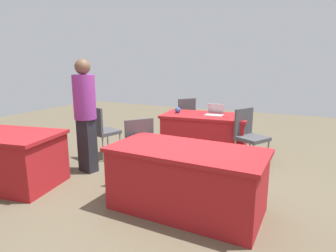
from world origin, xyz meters
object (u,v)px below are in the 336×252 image
(person_organiser, at_px, (85,110))
(chair_tucked_right, at_px, (184,116))
(table_mid_right, at_px, (187,179))
(chair_tucked_left, at_px, (101,129))
(chair_near_front, at_px, (249,133))
(chair_by_pillar, at_px, (137,145))
(table_foreground, at_px, (205,134))
(scissors_red, at_px, (225,117))
(yarn_ball, at_px, (178,110))
(laptop_silver, at_px, (215,113))

(person_organiser, bearing_deg, chair_tucked_right, -94.77)
(table_mid_right, height_order, chair_tucked_left, chair_tucked_left)
(chair_near_front, distance_m, chair_tucked_left, 2.59)
(chair_tucked_left, bearing_deg, table_mid_right, -10.98)
(chair_near_front, xyz_separation_m, chair_by_pillar, (1.37, 1.37, -0.01))
(table_foreground, distance_m, table_mid_right, 2.25)
(chair_tucked_left, relative_size, scissors_red, 5.32)
(person_organiser, bearing_deg, yarn_ball, -106.45)
(chair_tucked_left, relative_size, yarn_ball, 8.45)
(yarn_ball, relative_size, scissors_red, 0.63)
(chair_by_pillar, xyz_separation_m, laptop_silver, (-0.67, -1.70, 0.25))
(table_mid_right, xyz_separation_m, chair_tucked_left, (2.10, -1.13, 0.17))
(chair_by_pillar, bearing_deg, chair_tucked_left, 98.88)
(laptop_silver, distance_m, scissors_red, 0.25)
(person_organiser, distance_m, scissors_red, 2.42)
(yarn_ball, distance_m, scissors_red, 0.95)
(table_foreground, height_order, chair_by_pillar, chair_by_pillar)
(chair_by_pillar, height_order, person_organiser, person_organiser)
(chair_tucked_right, height_order, scissors_red, chair_tucked_right)
(chair_near_front, distance_m, yarn_ball, 1.47)
(table_foreground, height_order, person_organiser, person_organiser)
(table_foreground, bearing_deg, chair_tucked_right, -44.59)
(chair_near_front, xyz_separation_m, laptop_silver, (0.70, -0.33, 0.24))
(yarn_ball, bearing_deg, scissors_red, 177.38)
(laptop_silver, bearing_deg, yarn_ball, 4.10)
(chair_near_front, bearing_deg, chair_tucked_left, -43.25)
(scissors_red, bearing_deg, table_mid_right, -59.54)
(chair_near_front, relative_size, laptop_silver, 2.98)
(table_foreground, distance_m, chair_near_front, 0.95)
(scissors_red, bearing_deg, chair_tucked_left, -126.27)
(table_foreground, xyz_separation_m, chair_by_pillar, (0.50, 1.69, 0.17))
(chair_near_front, relative_size, chair_tucked_left, 1.01)
(chair_near_front, bearing_deg, scissors_red, -85.07)
(table_mid_right, height_order, laptop_silver, laptop_silver)
(table_mid_right, relative_size, chair_tucked_left, 1.91)
(laptop_silver, bearing_deg, table_mid_right, 96.93)
(table_mid_right, xyz_separation_m, chair_tucked_right, (1.20, -2.90, 0.17))
(laptop_silver, relative_size, yarn_ball, 2.86)
(chair_tucked_right, relative_size, chair_by_pillar, 1.01)
(table_mid_right, bearing_deg, yarn_ball, -64.34)
(chair_tucked_right, relative_size, scissors_red, 5.34)
(table_foreground, relative_size, chair_tucked_left, 1.72)
(person_organiser, xyz_separation_m, laptop_silver, (-1.59, -1.70, -0.20))
(chair_tucked_right, height_order, yarn_ball, chair_tucked_right)
(scissors_red, bearing_deg, chair_near_front, 2.88)
(chair_by_pillar, height_order, yarn_ball, chair_by_pillar)
(chair_tucked_left, bearing_deg, table_foreground, 50.71)
(table_mid_right, xyz_separation_m, yarn_ball, (1.03, -2.14, 0.44))
(chair_tucked_left, xyz_separation_m, person_organiser, (-0.20, 0.63, 0.45))
(person_organiser, height_order, scissors_red, person_organiser)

